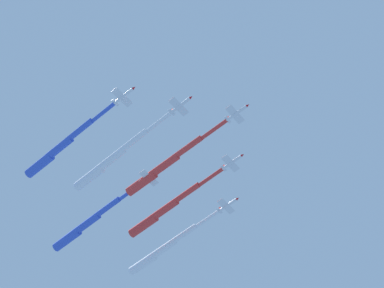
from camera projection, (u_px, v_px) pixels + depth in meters
jet_lead at (164, 166)px, 217.61m from camera, size 21.61×54.77×3.97m
jet_port_inner at (165, 210)px, 227.06m from camera, size 21.45×53.60×3.97m
jet_starboard_inner at (111, 160)px, 216.19m from camera, size 22.45×54.52×4.07m
jet_port_mid at (163, 249)px, 238.02m from camera, size 21.58×53.84×3.99m
jet_starboard_mid at (60, 148)px, 215.38m from camera, size 21.46×52.03×4.02m
jet_port_outer at (87, 224)px, 228.34m from camera, size 21.80×53.48×4.07m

